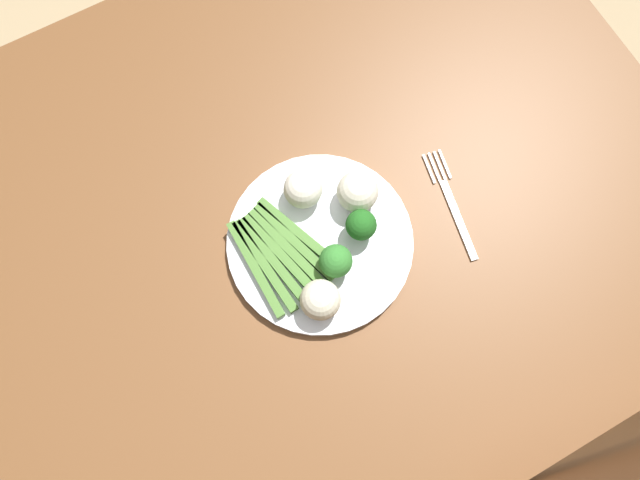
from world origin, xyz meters
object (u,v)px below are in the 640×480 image
fork (452,203)px  broccoli_back (336,261)px  plate (320,242)px  broccoli_left (361,225)px  cauliflower_front (320,300)px  cauliflower_edge (358,192)px  asparagus_bundle (280,254)px  dining_table (271,247)px  cauliflower_mid (303,189)px

fork → broccoli_back: bearing=101.8°
broccoli_back → plate: bearing=91.0°
broccoli_left → cauliflower_front: bearing=-147.3°
cauliflower_edge → broccoli_back: bearing=-136.2°
asparagus_bundle → cauliflower_front: size_ratio=2.98×
dining_table → broccoli_left: (0.11, -0.07, 0.15)m
asparagus_bundle → broccoli_back: (0.06, -0.05, 0.02)m
dining_table → cauliflower_edge: bearing=-12.5°
cauliflower_front → fork: cauliflower_front is taller
cauliflower_front → dining_table: bearing=96.6°
dining_table → cauliflower_mid: 0.16m
dining_table → cauliflower_front: 0.20m
cauliflower_edge → cauliflower_front: cauliflower_edge is taller
asparagus_bundle → broccoli_left: bearing=64.6°
asparagus_bundle → plate: bearing=67.3°
asparagus_bundle → cauliflower_mid: cauliflower_mid is taller
plate → cauliflower_front: 0.09m
fork → cauliflower_front: bearing=109.9°
broccoli_back → cauliflower_front: size_ratio=1.01×
cauliflower_mid → asparagus_bundle: bearing=-139.1°
broccoli_back → cauliflower_front: 0.05m
broccoli_back → cauliflower_mid: size_ratio=1.02×
cauliflower_front → cauliflower_edge: bearing=42.3°
dining_table → cauliflower_front: cauliflower_front is taller
broccoli_back → fork: (0.19, 0.00, -0.04)m
cauliflower_mid → broccoli_back: bearing=-95.6°
broccoli_left → cauliflower_edge: cauliflower_edge is taller
asparagus_bundle → cauliflower_mid: 0.09m
plate → cauliflower_mid: (0.01, 0.07, 0.03)m
plate → fork: 0.19m
dining_table → asparagus_bundle: size_ratio=7.74×
broccoli_left → cauliflower_edge: size_ratio=0.90×
dining_table → cauliflower_edge: (0.13, -0.03, 0.15)m
asparagus_bundle → fork: size_ratio=0.95×
asparagus_bundle → fork: 0.25m
cauliflower_edge → broccoli_left: bearing=-114.3°
broccoli_left → fork: 0.14m
cauliflower_front → fork: size_ratio=0.32×
cauliflower_edge → fork: bearing=-29.6°
broccoli_back → cauliflower_edge: size_ratio=0.95×
broccoli_left → cauliflower_edge: (0.02, 0.04, -0.00)m
dining_table → broccoli_left: broccoli_left is taller
fork → cauliflower_edge: bearing=71.2°
dining_table → broccoli_back: broccoli_back is taller
dining_table → broccoli_left: bearing=-33.1°
broccoli_left → fork: (0.13, -0.02, -0.04)m
broccoli_left → cauliflower_mid: size_ratio=0.96×
dining_table → cauliflower_front: size_ratio=23.09×
dining_table → fork: 0.28m
dining_table → plate: 0.14m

